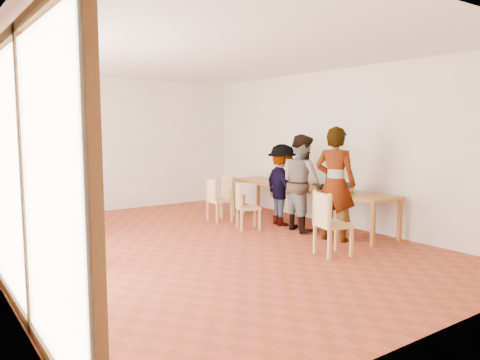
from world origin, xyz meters
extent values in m
plane|color=#AA3F29|center=(0.00, 0.00, 0.00)|extent=(8.00, 8.00, 0.00)
cube|color=white|center=(0.00, 4.00, 1.50)|extent=(6.00, 0.10, 3.00)
cube|color=white|center=(0.00, -4.00, 1.50)|extent=(6.00, 0.10, 3.00)
cube|color=white|center=(3.00, 0.00, 1.50)|extent=(0.10, 8.00, 3.00)
cube|color=white|center=(0.00, 0.00, 3.02)|extent=(6.00, 8.00, 0.04)
cube|color=#A16123|center=(2.50, 0.32, 0.72)|extent=(0.80, 4.00, 0.05)
cube|color=#A16123|center=(2.16, -1.62, 0.35)|extent=(0.06, 0.06, 0.70)
cube|color=#A16123|center=(2.16, 2.26, 0.35)|extent=(0.06, 0.06, 0.70)
cube|color=#A16123|center=(2.84, -1.62, 0.35)|extent=(0.06, 0.06, 0.70)
cube|color=#A16123|center=(2.84, 2.26, 0.35)|extent=(0.06, 0.06, 0.70)
cube|color=#A16123|center=(-1.49, 2.11, 0.72)|extent=(0.90, 0.90, 0.05)
cube|color=#A16123|center=(-1.88, 1.72, 0.35)|extent=(0.05, 0.05, 0.70)
cube|color=#A16123|center=(-1.88, 2.50, 0.35)|extent=(0.05, 0.05, 0.70)
cube|color=#A16123|center=(-1.10, 1.72, 0.35)|extent=(0.05, 0.05, 0.70)
cube|color=#A16123|center=(-1.10, 2.50, 0.35)|extent=(0.05, 0.05, 0.70)
cube|color=#E4B672|center=(1.28, -1.60, 0.46)|extent=(0.53, 0.53, 0.04)
cube|color=#E4B672|center=(1.09, -1.56, 0.71)|extent=(0.14, 0.44, 0.47)
cube|color=#E4B672|center=(1.30, 0.56, 0.41)|extent=(0.52, 0.52, 0.04)
cube|color=#E4B672|center=(1.13, 0.63, 0.64)|extent=(0.19, 0.38, 0.42)
cube|color=#E4B672|center=(1.26, 1.48, 0.42)|extent=(0.41, 0.41, 0.04)
cube|color=#E4B672|center=(1.08, 1.48, 0.65)|extent=(0.04, 0.41, 0.43)
cube|color=#E4B672|center=(1.90, 1.95, 0.41)|extent=(0.51, 0.51, 0.04)
cube|color=#E4B672|center=(1.73, 1.90, 0.65)|extent=(0.16, 0.40, 0.42)
cube|color=#E4B672|center=(-2.14, -0.07, 0.45)|extent=(0.44, 0.44, 0.04)
cube|color=#E4B672|center=(-1.95, -0.07, 0.70)|extent=(0.04, 0.44, 0.46)
imported|color=gray|center=(1.99, -0.96, 0.96)|extent=(0.68, 0.82, 1.91)
imported|color=gray|center=(2.07, -0.05, 0.89)|extent=(0.81, 0.96, 1.77)
imported|color=gray|center=(2.07, 0.51, 0.79)|extent=(0.78, 1.12, 1.57)
cube|color=green|center=(2.40, -0.81, 0.76)|extent=(0.19, 0.27, 0.03)
cube|color=white|center=(2.50, -0.81, 0.86)|extent=(0.08, 0.25, 0.22)
cube|color=green|center=(2.44, 0.39, 0.76)|extent=(0.24, 0.27, 0.02)
cube|color=white|center=(2.51, 0.35, 0.84)|extent=(0.15, 0.22, 0.19)
cube|color=green|center=(2.60, 0.64, 0.76)|extent=(0.20, 0.26, 0.02)
cube|color=white|center=(2.69, 0.63, 0.85)|extent=(0.10, 0.22, 0.20)
imported|color=orange|center=(2.45, -0.83, 0.80)|extent=(0.15, 0.15, 0.09)
cylinder|color=#178337|center=(2.52, -0.26, 0.89)|extent=(0.07, 0.07, 0.28)
cylinder|color=silver|center=(2.18, -0.08, 0.80)|extent=(0.07, 0.07, 0.09)
cylinder|color=white|center=(2.72, 0.95, 0.78)|extent=(0.08, 0.08, 0.06)
cube|color=#CF3A4A|center=(2.60, -0.15, 0.76)|extent=(0.05, 0.10, 0.01)
cube|color=black|center=(2.45, -0.27, 0.80)|extent=(0.16, 0.26, 0.09)
camera|label=1|loc=(-3.77, -6.35, 1.91)|focal=35.00mm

